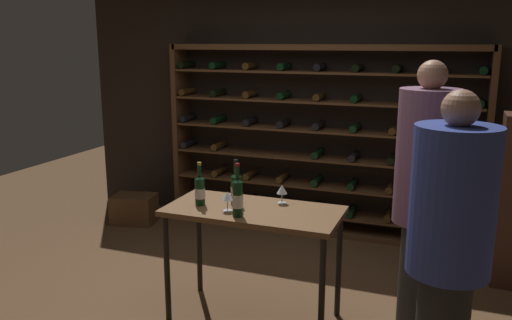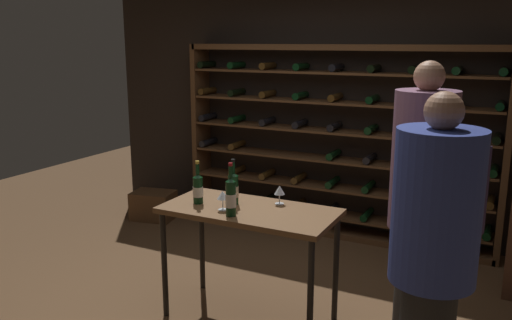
{
  "view_description": "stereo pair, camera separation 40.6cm",
  "coord_description": "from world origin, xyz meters",
  "px_view_note": "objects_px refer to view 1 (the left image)",
  "views": [
    {
      "loc": [
        1.51,
        -3.54,
        2.07
      ],
      "look_at": [
        0.09,
        0.16,
        1.17
      ],
      "focal_mm": 36.91,
      "sensor_mm": 36.0,
      "label": 1
    },
    {
      "loc": [
        1.89,
        -3.38,
        2.07
      ],
      "look_at": [
        0.09,
        0.16,
        1.17
      ],
      "focal_mm": 36.91,
      "sensor_mm": 36.0,
      "label": 2
    }
  ],
  "objects_px": {
    "wine_glass_stemmed_center": "(282,190)",
    "wine_glass_stemmed_right": "(227,197)",
    "wine_bottle_amber_reserve": "(236,189)",
    "wine_bottle_green_slim": "(200,190)",
    "wine_rack": "(319,141)",
    "tasting_table": "(253,221)",
    "wine_bottle_gold_foil": "(238,197)",
    "person_host_in_suit": "(424,188)",
    "wine_crate": "(134,209)",
    "person_bystander_dark_jacket": "(450,236)"
  },
  "relations": [
    {
      "from": "wine_bottle_green_slim",
      "to": "wine_glass_stemmed_right",
      "type": "distance_m",
      "value": 0.26
    },
    {
      "from": "tasting_table",
      "to": "wine_glass_stemmed_right",
      "type": "xyz_separation_m",
      "value": [
        -0.15,
        -0.12,
        0.2
      ]
    },
    {
      "from": "wine_glass_stemmed_right",
      "to": "wine_rack",
      "type": "bearing_deg",
      "value": 86.47
    },
    {
      "from": "tasting_table",
      "to": "wine_crate",
      "type": "distance_m",
      "value": 2.65
    },
    {
      "from": "person_bystander_dark_jacket",
      "to": "wine_glass_stemmed_center",
      "type": "height_order",
      "value": "person_bystander_dark_jacket"
    },
    {
      "from": "wine_rack",
      "to": "tasting_table",
      "type": "distance_m",
      "value": 2.03
    },
    {
      "from": "person_bystander_dark_jacket",
      "to": "wine_bottle_green_slim",
      "type": "xyz_separation_m",
      "value": [
        -1.75,
        0.36,
        -0.01
      ]
    },
    {
      "from": "wine_crate",
      "to": "wine_glass_stemmed_right",
      "type": "height_order",
      "value": "wine_glass_stemmed_right"
    },
    {
      "from": "wine_crate",
      "to": "wine_bottle_green_slim",
      "type": "height_order",
      "value": "wine_bottle_green_slim"
    },
    {
      "from": "person_host_in_suit",
      "to": "wine_bottle_gold_foil",
      "type": "bearing_deg",
      "value": 31.13
    },
    {
      "from": "wine_glass_stemmed_center",
      "to": "wine_bottle_green_slim",
      "type": "bearing_deg",
      "value": -155.18
    },
    {
      "from": "wine_rack",
      "to": "wine_crate",
      "type": "bearing_deg",
      "value": -166.38
    },
    {
      "from": "wine_bottle_amber_reserve",
      "to": "wine_bottle_gold_foil",
      "type": "bearing_deg",
      "value": -64.31
    },
    {
      "from": "tasting_table",
      "to": "person_host_in_suit",
      "type": "xyz_separation_m",
      "value": [
        1.17,
        0.23,
        0.31
      ]
    },
    {
      "from": "wine_rack",
      "to": "wine_bottle_amber_reserve",
      "type": "bearing_deg",
      "value": -93.83
    },
    {
      "from": "wine_bottle_amber_reserve",
      "to": "tasting_table",
      "type": "bearing_deg",
      "value": -14.52
    },
    {
      "from": "wine_crate",
      "to": "wine_bottle_gold_foil",
      "type": "distance_m",
      "value": 2.8
    },
    {
      "from": "wine_glass_stemmed_right",
      "to": "wine_bottle_gold_foil",
      "type": "bearing_deg",
      "value": -35.81
    },
    {
      "from": "person_bystander_dark_jacket",
      "to": "wine_glass_stemmed_center",
      "type": "bearing_deg",
      "value": -102.9
    },
    {
      "from": "wine_crate",
      "to": "wine_bottle_gold_foil",
      "type": "relative_size",
      "value": 1.26
    },
    {
      "from": "tasting_table",
      "to": "wine_crate",
      "type": "xyz_separation_m",
      "value": [
        -2.08,
        1.52,
        -0.62
      ]
    },
    {
      "from": "wine_crate",
      "to": "person_host_in_suit",
      "type": "bearing_deg",
      "value": -21.64
    },
    {
      "from": "wine_glass_stemmed_right",
      "to": "person_host_in_suit",
      "type": "bearing_deg",
      "value": 14.75
    },
    {
      "from": "wine_crate",
      "to": "wine_bottle_amber_reserve",
      "type": "height_order",
      "value": "wine_bottle_amber_reserve"
    },
    {
      "from": "wine_glass_stemmed_center",
      "to": "wine_glass_stemmed_right",
      "type": "relative_size",
      "value": 0.99
    },
    {
      "from": "wine_rack",
      "to": "tasting_table",
      "type": "bearing_deg",
      "value": -89.36
    },
    {
      "from": "wine_bottle_green_slim",
      "to": "tasting_table",
      "type": "bearing_deg",
      "value": 8.43
    },
    {
      "from": "wine_rack",
      "to": "wine_bottle_amber_reserve",
      "type": "height_order",
      "value": "wine_rack"
    },
    {
      "from": "tasting_table",
      "to": "wine_crate",
      "type": "relative_size",
      "value": 2.66
    },
    {
      "from": "wine_bottle_green_slim",
      "to": "wine_bottle_amber_reserve",
      "type": "bearing_deg",
      "value": 21.91
    },
    {
      "from": "person_host_in_suit",
      "to": "person_bystander_dark_jacket",
      "type": "xyz_separation_m",
      "value": [
        0.19,
        -0.65,
        -0.09
      ]
    },
    {
      "from": "person_bystander_dark_jacket",
      "to": "wine_bottle_green_slim",
      "type": "distance_m",
      "value": 1.79
    },
    {
      "from": "wine_bottle_green_slim",
      "to": "wine_bottle_gold_foil",
      "type": "bearing_deg",
      "value": -21.2
    },
    {
      "from": "wine_bottle_amber_reserve",
      "to": "wine_bottle_green_slim",
      "type": "bearing_deg",
      "value": -158.09
    },
    {
      "from": "wine_bottle_gold_foil",
      "to": "wine_glass_stemmed_center",
      "type": "xyz_separation_m",
      "value": [
        0.19,
        0.4,
        -0.04
      ]
    },
    {
      "from": "wine_bottle_gold_foil",
      "to": "person_bystander_dark_jacket",
      "type": "bearing_deg",
      "value": -8.88
    },
    {
      "from": "wine_crate",
      "to": "wine_bottle_amber_reserve",
      "type": "relative_size",
      "value": 1.39
    },
    {
      "from": "person_host_in_suit",
      "to": "wine_bottle_gold_foil",
      "type": "height_order",
      "value": "person_host_in_suit"
    },
    {
      "from": "person_host_in_suit",
      "to": "wine_bottle_gold_foil",
      "type": "relative_size",
      "value": 5.13
    },
    {
      "from": "wine_bottle_green_slim",
      "to": "wine_glass_stemmed_right",
      "type": "bearing_deg",
      "value": -13.14
    },
    {
      "from": "tasting_table",
      "to": "wine_bottle_amber_reserve",
      "type": "relative_size",
      "value": 3.7
    },
    {
      "from": "tasting_table",
      "to": "wine_glass_stemmed_center",
      "type": "bearing_deg",
      "value": 52.25
    },
    {
      "from": "tasting_table",
      "to": "wine_bottle_green_slim",
      "type": "height_order",
      "value": "wine_bottle_green_slim"
    },
    {
      "from": "wine_crate",
      "to": "wine_glass_stemmed_center",
      "type": "relative_size",
      "value": 3.35
    },
    {
      "from": "person_host_in_suit",
      "to": "wine_bottle_gold_foil",
      "type": "distance_m",
      "value": 1.28
    },
    {
      "from": "tasting_table",
      "to": "wine_bottle_green_slim",
      "type": "relative_size",
      "value": 3.91
    },
    {
      "from": "person_host_in_suit",
      "to": "wine_glass_stemmed_center",
      "type": "xyz_separation_m",
      "value": [
        -1.01,
        -0.03,
        -0.11
      ]
    },
    {
      "from": "wine_rack",
      "to": "wine_glass_stemmed_right",
      "type": "xyz_separation_m",
      "value": [
        -0.13,
        -2.13,
        -0.04
      ]
    },
    {
      "from": "wine_crate",
      "to": "wine_glass_stemmed_center",
      "type": "distance_m",
      "value": 2.72
    },
    {
      "from": "wine_crate",
      "to": "wine_rack",
      "type": "bearing_deg",
      "value": 13.62
    }
  ]
}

